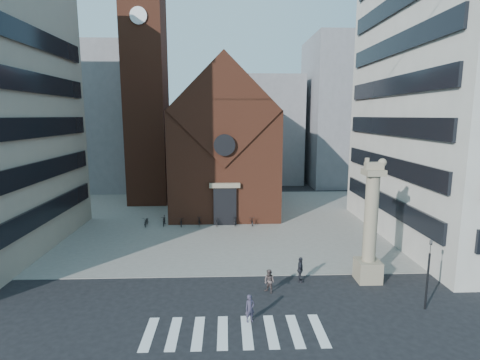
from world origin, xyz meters
name	(u,v)px	position (x,y,z in m)	size (l,w,h in m)	color
ground	(225,304)	(0.00, 0.00, 0.00)	(120.00, 120.00, 0.00)	black
piazza	(225,220)	(0.00, 19.00, 0.03)	(46.00, 30.00, 0.05)	gray
zebra_crossing	(235,332)	(0.55, -3.00, 0.01)	(10.20, 3.20, 0.01)	white
church	(225,144)	(0.00, 25.04, 7.98)	(12.00, 16.65, 18.00)	brown
campanile	(146,81)	(-10.00, 28.00, 15.74)	(5.50, 5.50, 31.20)	brown
bg_block_left	(100,119)	(-20.00, 40.00, 11.00)	(16.00, 14.00, 22.00)	gray
bg_block_mid	(259,130)	(6.00, 45.00, 9.00)	(14.00, 12.00, 18.00)	gray
bg_block_right	(355,112)	(22.00, 42.00, 12.00)	(16.00, 14.00, 24.00)	gray
lion_column	(370,233)	(10.01, 3.00, 3.46)	(1.63, 1.60, 8.68)	gray
traffic_light	(428,273)	(12.00, -1.00, 2.29)	(0.13, 0.16, 4.30)	black
pedestrian_0	(250,308)	(1.42, -1.97, 0.79)	(0.58, 0.38, 1.58)	#383145
pedestrian_1	(269,281)	(2.91, 1.45, 0.79)	(0.76, 0.59, 1.57)	#554544
pedestrian_2	(300,270)	(5.25, 3.00, 0.89)	(1.04, 0.44, 1.78)	#222329
scooter_0	(146,221)	(-8.24, 16.84, 0.52)	(0.63, 1.80, 0.95)	black
scooter_1	(164,221)	(-6.40, 16.84, 0.58)	(0.49, 1.75, 1.05)	black
scooter_2	(182,221)	(-4.55, 16.84, 0.52)	(0.63, 1.80, 0.95)	black
scooter_3	(199,220)	(-2.71, 16.84, 0.58)	(0.49, 1.75, 1.05)	black
scooter_4	(217,221)	(-0.87, 16.84, 0.52)	(0.63, 1.80, 0.95)	black
scooter_5	(234,220)	(0.98, 16.84, 0.58)	(0.49, 1.75, 1.05)	black
scooter_6	(252,220)	(2.82, 16.84, 0.52)	(0.63, 1.80, 0.95)	black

